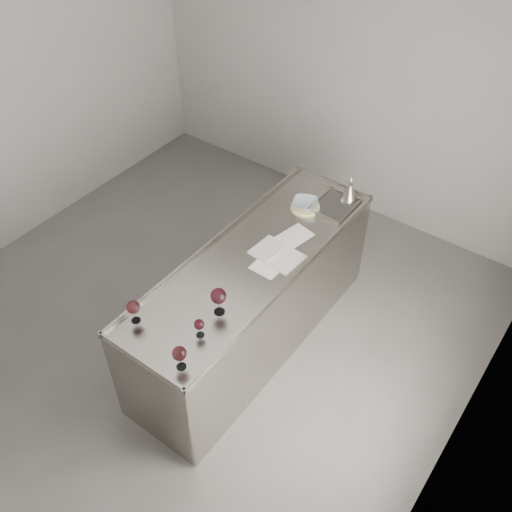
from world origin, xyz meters
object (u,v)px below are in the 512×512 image
Objects in this scene: wine_glass_small at (199,325)px; ceramic_bowl at (305,204)px; wine_glass_left at (133,308)px; notebook at (277,255)px; counter at (253,301)px; wine_funnel at (349,192)px; wine_glass_middle at (218,297)px; wine_glass_right at (179,354)px.

ceramic_bowl is at bearing 96.40° from wine_glass_small.
wine_glass_left reaches higher than wine_glass_small.
wine_glass_left reaches higher than ceramic_bowl.
wine_glass_small is 0.94m from notebook.
wine_glass_small is (0.16, -0.80, 0.57)m from counter.
notebook is 0.95m from wine_funnel.
wine_glass_right is (0.10, -0.50, -0.02)m from wine_glass_middle.
wine_funnel reaches higher than wine_glass_small.
wine_glass_left is 0.98× the size of wine_glass_right.
wine_glass_middle is at bearing -76.84° from counter.
wine_glass_left is at bearing -135.80° from wine_glass_middle.
wine_glass_small is at bearing -91.76° from wine_funnel.
ceramic_bowl is (0.26, 1.72, -0.08)m from wine_glass_left.
wine_glass_left is 0.87× the size of ceramic_bowl.
wine_glass_right is 1.22m from notebook.
wine_glass_left is 1.26× the size of wine_glass_small.
wine_funnel is (0.22, 1.08, 0.54)m from counter.
wine_glass_left is 0.57m from wine_glass_middle.
wine_glass_right reaches higher than wine_glass_small.
ceramic_bowl is (-0.02, 0.76, 0.51)m from counter.
wine_glass_right is 0.45× the size of notebook.
wine_glass_small is 0.62× the size of wine_funnel.
wine_glass_middle reaches higher than wine_glass_right.
wine_glass_left is at bearing -98.55° from ceramic_bowl.
wine_glass_right is at bearing -77.91° from counter.
counter is 13.20× the size of wine_glass_right.
wine_glass_right reaches higher than counter.
wine_glass_small is at bearing -78.83° from counter.
wine_glass_left is 0.78× the size of wine_funnel.
wine_glass_right is at bearing -11.62° from wine_glass_left.
wine_glass_small is at bearing -83.27° from notebook.
wine_glass_small is at bearing 104.82° from wine_glass_right.
counter is 1.24m from wine_glass_right.
wine_glass_left is 2.10m from wine_funnel.
wine_glass_right is 0.79× the size of wine_funnel.
wine_glass_right reaches higher than notebook.
wine_glass_middle is 0.72m from notebook.
wine_glass_middle is 1.65m from wine_funnel.
wine_funnel reaches higher than notebook.
notebook is (0.40, 1.10, -0.12)m from wine_glass_left.
counter is at bearing 103.16° from wine_glass_middle.
wine_funnel is (0.08, 1.64, -0.08)m from wine_glass_middle.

